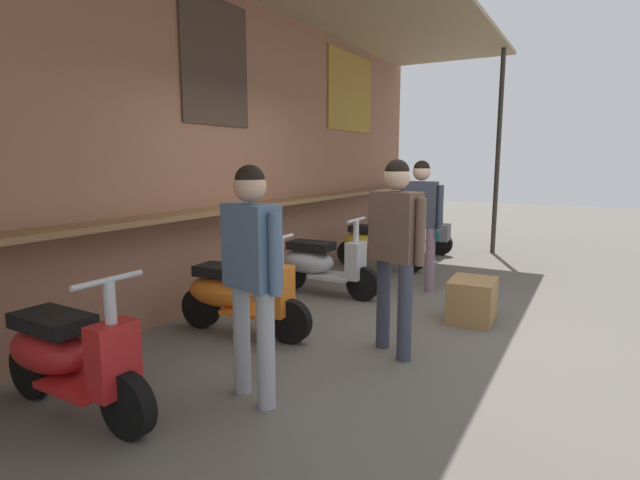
# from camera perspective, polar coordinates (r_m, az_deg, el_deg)

# --- Properties ---
(ground_plane) EXTENTS (31.48, 31.48, 0.00)m
(ground_plane) POSITION_cam_1_polar(r_m,az_deg,el_deg) (4.99, 6.37, -9.99)
(ground_plane) COLOR #605B54
(market_stall_facade) EXTENTS (11.24, 2.50, 3.67)m
(market_stall_facade) POSITION_cam_1_polar(r_m,az_deg,el_deg) (5.71, -11.19, 13.06)
(market_stall_facade) COLOR #8C5B44
(market_stall_facade) RESTS_ON ground_plane
(scooter_red) EXTENTS (0.46, 1.40, 0.97)m
(scooter_red) POSITION_cam_1_polar(r_m,az_deg,el_deg) (3.65, -27.30, -11.82)
(scooter_red) COLOR red
(scooter_red) RESTS_ON ground_plane
(scooter_orange) EXTENTS (0.50, 1.40, 0.97)m
(scooter_orange) POSITION_cam_1_polar(r_m,az_deg,el_deg) (4.74, -9.70, -6.17)
(scooter_orange) COLOR orange
(scooter_orange) RESTS_ON ground_plane
(scooter_silver) EXTENTS (0.46, 1.40, 0.97)m
(scooter_silver) POSITION_cam_1_polar(r_m,az_deg,el_deg) (6.04, -0.05, -2.72)
(scooter_silver) COLOR #B2B5BA
(scooter_silver) RESTS_ON ground_plane
(scooter_yellow) EXTENTS (0.46, 1.40, 0.97)m
(scooter_yellow) POSITION_cam_1_polar(r_m,az_deg,el_deg) (7.55, 6.38, -0.37)
(scooter_yellow) COLOR gold
(scooter_yellow) RESTS_ON ground_plane
(scooter_teal) EXTENTS (0.48, 1.40, 0.97)m
(scooter_teal) POSITION_cam_1_polar(r_m,az_deg,el_deg) (9.01, 10.33, 1.08)
(scooter_teal) COLOR #197075
(scooter_teal) RESTS_ON ground_plane
(shopper_with_handbag) EXTENTS (0.30, 0.65, 1.63)m
(shopper_with_handbag) POSITION_cam_1_polar(r_m,az_deg,el_deg) (6.31, 11.68, 3.13)
(shopper_with_handbag) COLOR gray
(shopper_with_handbag) RESTS_ON ground_plane
(shopper_browsing) EXTENTS (0.31, 0.55, 1.64)m
(shopper_browsing) POSITION_cam_1_polar(r_m,az_deg,el_deg) (4.12, 8.72, 0.37)
(shopper_browsing) COLOR #383D4C
(shopper_browsing) RESTS_ON ground_plane
(shopper_passing) EXTENTS (0.29, 0.54, 1.61)m
(shopper_passing) POSITION_cam_1_polar(r_m,az_deg,el_deg) (3.30, -7.92, -2.30)
(shopper_passing) COLOR #999EA8
(shopper_passing) RESTS_ON ground_plane
(merchandise_crate) EXTENTS (0.56, 0.46, 0.44)m
(merchandise_crate) POSITION_cam_1_polar(r_m,az_deg,el_deg) (5.32, 17.18, -6.67)
(merchandise_crate) COLOR olive
(merchandise_crate) RESTS_ON ground_plane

